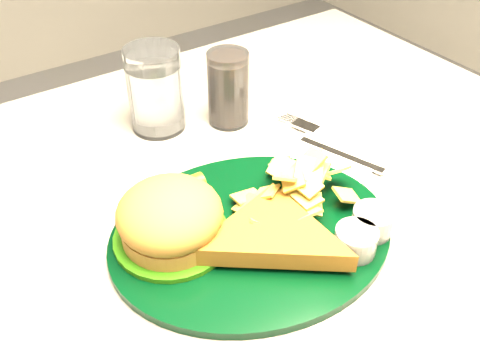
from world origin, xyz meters
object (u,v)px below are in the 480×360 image
object	(u,v)px
table	(212,352)
dinner_plate	(252,212)
fork_napkin	(336,152)
cola_glass	(228,89)
water_glass	(155,90)

from	to	relation	value
table	dinner_plate	xyz separation A→B (m)	(0.01, -0.10, 0.42)
dinner_plate	fork_napkin	distance (m)	0.22
cola_glass	fork_napkin	bearing A→B (deg)	-64.18
water_glass	cola_glass	size ratio (longest dim) A/B	1.12
water_glass	fork_napkin	bearing A→B (deg)	-49.94
cola_glass	fork_napkin	world-z (taller)	cola_glass
dinner_plate	cola_glass	size ratio (longest dim) A/B	2.97
table	cola_glass	world-z (taller)	cola_glass
dinner_plate	fork_napkin	size ratio (longest dim) A/B	1.99
water_glass	table	bearing A→B (deg)	-98.88
dinner_plate	water_glass	distance (m)	0.29
water_glass	fork_napkin	distance (m)	0.29
water_glass	cola_glass	bearing A→B (deg)	-25.80
dinner_plate	water_glass	bearing A→B (deg)	98.29
table	fork_napkin	bearing A→B (deg)	-8.78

